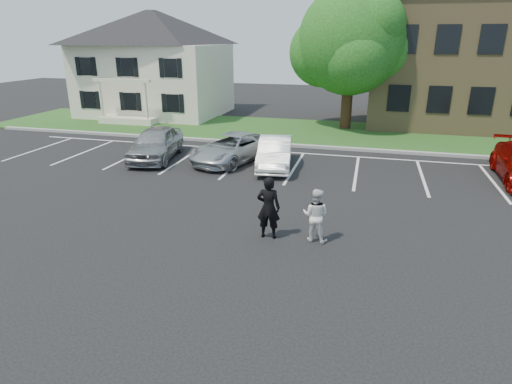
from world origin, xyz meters
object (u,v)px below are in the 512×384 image
(tree, at_px, (353,43))
(car_silver_minivan, at_px, (232,148))
(car_silver_west, at_px, (156,143))
(man_white_shirt, at_px, (315,215))
(car_white_sedan, at_px, (275,153))
(house, at_px, (155,63))
(man_black_suit, at_px, (268,208))

(tree, height_order, car_silver_minivan, tree)
(tree, height_order, car_silver_west, tree)
(man_white_shirt, bearing_deg, tree, -81.68)
(car_silver_west, bearing_deg, man_white_shirt, -48.82)
(car_silver_minivan, relative_size, car_white_sedan, 1.16)
(car_silver_west, xyz_separation_m, car_white_sedan, (5.99, 0.04, -0.11))
(house, relative_size, car_silver_west, 2.21)
(tree, distance_m, car_silver_minivan, 11.68)
(house, relative_size, car_silver_minivan, 2.13)
(man_black_suit, bearing_deg, tree, -96.12)
(house, height_order, man_white_shirt, house)
(man_black_suit, bearing_deg, car_silver_minivan, -66.93)
(man_white_shirt, height_order, car_silver_minivan, man_white_shirt)
(car_silver_minivan, xyz_separation_m, car_white_sedan, (2.20, -0.45, 0.02))
(man_black_suit, relative_size, man_white_shirt, 1.18)
(car_silver_minivan, distance_m, car_white_sedan, 2.24)
(man_black_suit, xyz_separation_m, car_silver_west, (-7.40, 7.24, -0.16))
(car_silver_minivan, height_order, car_white_sedan, car_white_sedan)
(tree, xyz_separation_m, man_white_shirt, (0.13, -17.13, -4.54))
(tree, bearing_deg, car_white_sedan, -104.96)
(house, height_order, car_silver_west, house)
(car_silver_west, bearing_deg, car_white_sedan, -9.40)
(tree, xyz_separation_m, car_silver_minivan, (-4.87, -9.53, -4.68))
(man_white_shirt, bearing_deg, car_silver_minivan, -48.80)
(car_silver_west, xyz_separation_m, car_silver_minivan, (3.79, 0.49, -0.12))
(tree, xyz_separation_m, car_silver_west, (-8.65, -10.02, -4.56))
(tree, relative_size, car_white_sedan, 2.11)
(man_white_shirt, distance_m, car_silver_minivan, 9.09)
(house, xyz_separation_m, man_white_shirt, (14.88, -19.28, -3.02))
(house, relative_size, tree, 1.17)
(car_silver_west, distance_m, car_silver_minivan, 3.82)
(tree, bearing_deg, car_silver_minivan, -117.05)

